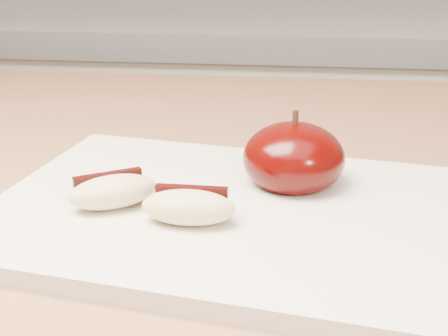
# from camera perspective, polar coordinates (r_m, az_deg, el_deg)

# --- Properties ---
(back_cabinet) EXTENTS (2.40, 0.62, 0.94)m
(back_cabinet) POSITION_cam_1_polar(r_m,az_deg,el_deg) (1.31, 7.32, -6.61)
(back_cabinet) COLOR silver
(back_cabinet) RESTS_ON ground
(cutting_board) EXTENTS (0.33, 0.26, 0.01)m
(cutting_board) POSITION_cam_1_polar(r_m,az_deg,el_deg) (0.40, -0.00, -4.10)
(cutting_board) COLOR silver
(cutting_board) RESTS_ON island_counter
(apple_half) EXTENTS (0.09, 0.09, 0.06)m
(apple_half) POSITION_cam_1_polar(r_m,az_deg,el_deg) (0.43, 6.38, 0.89)
(apple_half) COLOR #2E0100
(apple_half) RESTS_ON cutting_board
(apple_wedge_a) EXTENTS (0.06, 0.05, 0.02)m
(apple_wedge_a) POSITION_cam_1_polar(r_m,az_deg,el_deg) (0.40, -10.17, -2.10)
(apple_wedge_a) COLOR #CCB681
(apple_wedge_a) RESTS_ON cutting_board
(apple_wedge_b) EXTENTS (0.06, 0.03, 0.02)m
(apple_wedge_b) POSITION_cam_1_polar(r_m,az_deg,el_deg) (0.37, -3.24, -3.53)
(apple_wedge_b) COLOR #CCB681
(apple_wedge_b) RESTS_ON cutting_board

